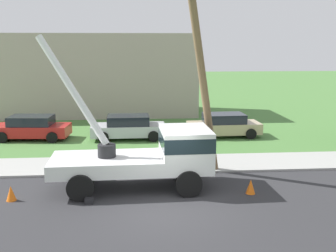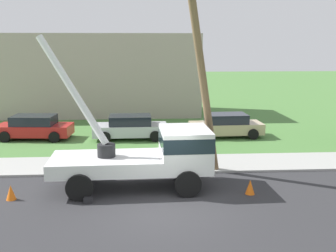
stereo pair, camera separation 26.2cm
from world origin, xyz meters
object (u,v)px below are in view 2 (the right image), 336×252
leaning_utility_pole (202,70)px  parked_sedan_silver (130,127)px  utility_truck (152,153)px  parked_sedan_red (34,127)px  traffic_cone_behind (11,192)px  parked_sedan_tan (226,125)px  traffic_cone_ahead (250,187)px

leaning_utility_pole → parked_sedan_silver: 8.88m
utility_truck → parked_sedan_red: utility_truck is taller
utility_truck → leaning_utility_pole: leaning_utility_pole is taller
traffic_cone_behind → parked_sedan_red: size_ratio=0.12×
utility_truck → traffic_cone_behind: (-5.20, -1.07, -1.13)m
parked_sedan_silver → parked_sedan_tan: same height
utility_truck → parked_sedan_red: size_ratio=1.51×
utility_truck → leaning_utility_pole: 3.97m
leaning_utility_pole → traffic_cone_ahead: size_ratio=15.79×
parked_sedan_red → parked_sedan_silver: (5.76, -0.34, 0.00)m
traffic_cone_ahead → traffic_cone_behind: 8.88m
traffic_cone_ahead → parked_sedan_tan: bearing=83.8°
utility_truck → parked_sedan_red: bearing=127.5°
parked_sedan_tan → parked_sedan_silver: bearing=-178.2°
traffic_cone_ahead → parked_sedan_red: size_ratio=0.12×
utility_truck → parked_sedan_red: 11.28m
traffic_cone_ahead → parked_sedan_red: 14.52m
parked_sedan_tan → traffic_cone_ahead: bearing=-96.2°
utility_truck → parked_sedan_silver: 8.70m
leaning_utility_pole → parked_sedan_tan: leaning_utility_pole is taller
leaning_utility_pole → parked_sedan_red: bearing=139.3°
traffic_cone_behind → leaning_utility_pole: bearing=17.6°
parked_sedan_silver → utility_truck: bearing=-82.7°
leaning_utility_pole → traffic_cone_ahead: 5.10m
utility_truck → parked_sedan_silver: size_ratio=1.54×
traffic_cone_ahead → parked_sedan_silver: (-4.77, 9.65, 0.43)m
traffic_cone_ahead → parked_sedan_tan: (1.07, 9.83, 0.43)m
traffic_cone_ahead → utility_truck: bearing=164.0°
traffic_cone_ahead → parked_sedan_tan: parked_sedan_tan is taller
traffic_cone_behind → parked_sedan_tan: 14.01m
traffic_cone_ahead → parked_sedan_silver: 10.78m
parked_sedan_silver → parked_sedan_red: bearing=176.7°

